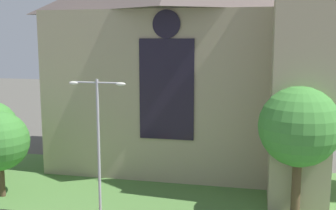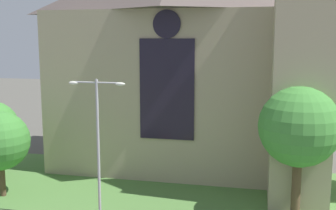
% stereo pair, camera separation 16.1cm
% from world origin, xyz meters
% --- Properties ---
extents(ground, '(160.00, 160.00, 0.00)m').
position_xyz_m(ground, '(0.00, 10.00, 0.00)').
color(ground, '#56544C').
extents(grass_verge, '(120.00, 20.00, 0.01)m').
position_xyz_m(grass_verge, '(0.00, 8.00, 0.00)').
color(grass_verge, '#517F3D').
rests_on(grass_verge, ground).
extents(church_building, '(23.20, 16.20, 26.00)m').
position_xyz_m(church_building, '(-1.04, 17.89, 10.27)').
color(church_building, tan).
rests_on(church_building, ground).
extents(tree_right_near, '(5.20, 5.20, 8.74)m').
position_xyz_m(tree_right_near, '(7.92, 7.81, 6.10)').
color(tree_right_near, brown).
rests_on(tree_right_near, ground).
extents(streetlamp_near, '(3.37, 0.26, 9.46)m').
position_xyz_m(streetlamp_near, '(-3.59, 2.40, 5.91)').
color(streetlamp_near, '#B2B2B7').
rests_on(streetlamp_near, ground).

